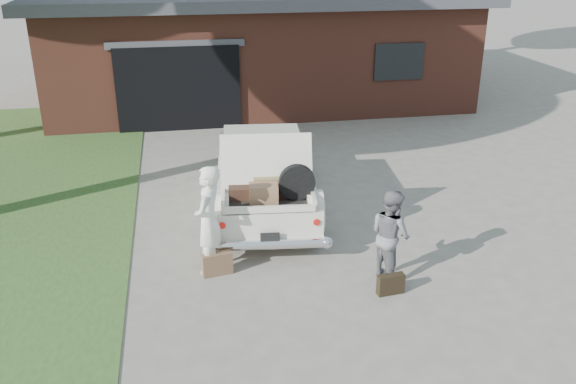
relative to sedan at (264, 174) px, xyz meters
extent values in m
plane|color=gray|center=(0.09, -2.54, -0.67)|extent=(90.00, 90.00, 0.00)
cube|color=brown|center=(1.09, 8.96, 0.83)|extent=(12.00, 7.00, 3.00)
cube|color=black|center=(-1.41, 5.51, 0.43)|extent=(3.20, 0.30, 2.20)
cube|color=#4C4C51|center=(-1.41, 5.44, 1.58)|extent=(3.50, 0.12, 0.18)
cube|color=black|center=(4.59, 5.44, 0.93)|extent=(1.40, 0.08, 1.00)
cube|color=white|center=(0.00, 0.04, -0.12)|extent=(2.14, 4.57, 0.57)
cube|color=#B2AE9D|center=(0.03, 0.31, 0.39)|extent=(1.64, 1.91, 0.46)
cube|color=black|center=(0.12, 1.14, 0.37)|extent=(1.37, 0.22, 0.39)
cube|color=black|center=(-0.06, -0.53, 0.37)|extent=(1.37, 0.22, 0.39)
cylinder|color=black|center=(-0.93, -1.37, -0.38)|extent=(0.26, 0.60, 0.58)
cylinder|color=black|center=(0.62, -1.53, -0.38)|extent=(0.26, 0.60, 0.58)
cylinder|color=black|center=(-0.61, 1.62, -0.38)|extent=(0.26, 0.60, 0.58)
cylinder|color=black|center=(0.94, 1.45, -0.38)|extent=(0.26, 0.60, 0.58)
cylinder|color=silver|center=(-0.24, -2.20, -0.31)|extent=(1.82, 0.35, 0.16)
cylinder|color=#A5140F|center=(-0.95, -2.06, 0.02)|extent=(0.11, 0.10, 0.11)
cylinder|color=#A5140F|center=(0.49, -2.21, 0.02)|extent=(0.11, 0.10, 0.11)
cube|color=black|center=(-0.24, -2.22, -0.18)|extent=(0.30, 0.05, 0.15)
cube|color=black|center=(-0.18, -1.63, 0.19)|extent=(1.47, 1.11, 0.04)
cube|color=white|center=(-0.88, -1.55, 0.28)|extent=(0.16, 0.97, 0.16)
cube|color=white|center=(0.53, -1.70, 0.28)|extent=(0.16, 0.97, 0.16)
cube|color=white|center=(-0.23, -2.11, 0.24)|extent=(1.41, 0.20, 0.11)
cube|color=white|center=(-0.14, -1.34, 0.68)|extent=(1.52, 0.58, 0.95)
cube|color=#3F261B|center=(-0.48, -1.47, 0.30)|extent=(0.64, 0.45, 0.19)
cube|color=#9D7050|center=(-0.26, -1.78, 0.36)|extent=(0.48, 0.34, 0.31)
cube|color=black|center=(-0.09, -1.53, 0.28)|extent=(0.51, 0.37, 0.15)
cube|color=#A08751|center=(-0.17, -1.43, 0.44)|extent=(0.44, 0.31, 0.14)
cylinder|color=black|center=(0.28, -1.72, 0.49)|extent=(0.59, 0.20, 0.58)
imported|color=white|center=(-1.16, -2.20, 0.18)|extent=(0.61, 0.73, 1.70)
imported|color=slate|center=(1.45, -2.88, 0.04)|extent=(0.73, 0.82, 1.41)
cube|color=brown|center=(-1.07, -2.35, -0.49)|extent=(0.48, 0.22, 0.36)
cube|color=black|center=(1.32, -3.35, -0.52)|extent=(0.40, 0.16, 0.30)
camera|label=1|loc=(-1.53, -10.48, 4.07)|focal=38.00mm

